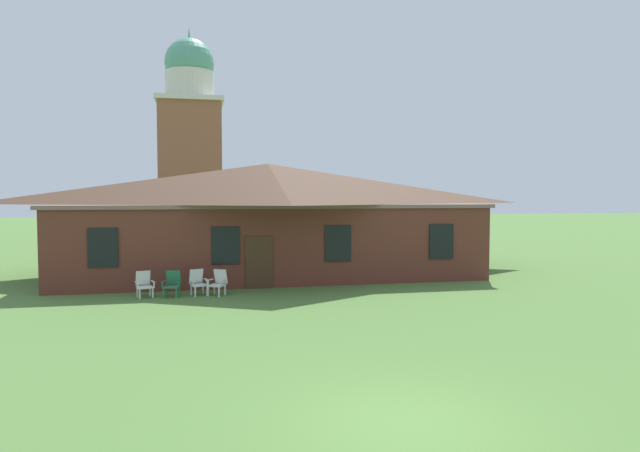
{
  "coord_description": "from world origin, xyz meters",
  "views": [
    {
      "loc": [
        -3.28,
        -8.48,
        3.7
      ],
      "look_at": [
        0.38,
        8.52,
        2.78
      ],
      "focal_mm": 31.43,
      "sensor_mm": 36.0,
      "label": 1
    }
  ],
  "objects_px": {
    "lawn_chair_left_end": "(198,282)",
    "lawn_chair_middle": "(218,282)",
    "lawn_chair_by_porch": "(144,284)",
    "lawn_chair_near_door": "(172,283)"
  },
  "relations": [
    {
      "from": "lawn_chair_left_end",
      "to": "lawn_chair_middle",
      "type": "bearing_deg",
      "value": -16.46
    },
    {
      "from": "lawn_chair_near_door",
      "to": "lawn_chair_left_end",
      "type": "xyz_separation_m",
      "value": [
        0.92,
        0.17,
        0.0
      ]
    },
    {
      "from": "lawn_chair_near_door",
      "to": "lawn_chair_left_end",
      "type": "distance_m",
      "value": 0.94
    },
    {
      "from": "lawn_chair_by_porch",
      "to": "lawn_chair_middle",
      "type": "xyz_separation_m",
      "value": [
        2.68,
        -0.12,
        0.0
      ]
    },
    {
      "from": "lawn_chair_near_door",
      "to": "lawn_chair_middle",
      "type": "xyz_separation_m",
      "value": [
        1.67,
        -0.05,
        0.0
      ]
    },
    {
      "from": "lawn_chair_by_porch",
      "to": "lawn_chair_middle",
      "type": "distance_m",
      "value": 2.68
    },
    {
      "from": "lawn_chair_middle",
      "to": "lawn_chair_by_porch",
      "type": "bearing_deg",
      "value": 177.35
    },
    {
      "from": "lawn_chair_by_porch",
      "to": "lawn_chair_near_door",
      "type": "relative_size",
      "value": 1.0
    },
    {
      "from": "lawn_chair_near_door",
      "to": "lawn_chair_middle",
      "type": "height_order",
      "value": "same"
    },
    {
      "from": "lawn_chair_near_door",
      "to": "lawn_chair_middle",
      "type": "distance_m",
      "value": 1.67
    }
  ]
}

